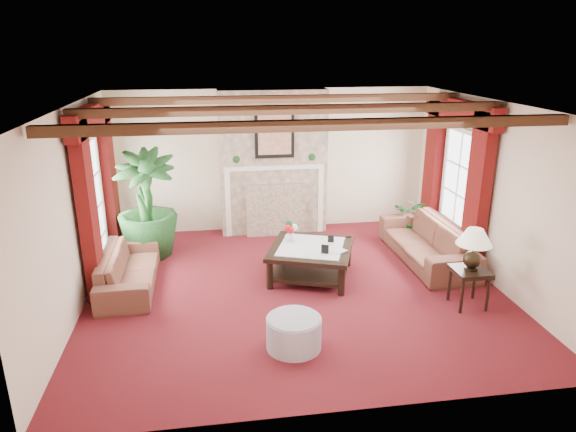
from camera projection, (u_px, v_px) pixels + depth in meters
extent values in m
plane|color=#480D15|center=(295.00, 288.00, 7.68)|extent=(6.00, 6.00, 0.00)
plane|color=white|center=(296.00, 105.00, 6.82)|extent=(6.00, 6.00, 0.00)
cube|color=beige|center=(272.00, 161.00, 9.83)|extent=(6.00, 0.02, 2.70)
cube|color=beige|center=(73.00, 212.00, 6.82)|extent=(0.02, 5.50, 2.70)
cube|color=beige|center=(493.00, 193.00, 7.67)|extent=(0.02, 5.50, 2.70)
imported|color=#3B1018|center=(128.00, 263.00, 7.64)|extent=(1.94, 0.63, 0.75)
imported|color=#3B1018|center=(428.00, 235.00, 8.55)|extent=(2.30, 0.76, 0.89)
imported|color=black|center=(148.00, 227.00, 8.72)|extent=(1.04, 1.84, 1.03)
imported|color=black|center=(415.00, 222.00, 9.55)|extent=(1.53, 1.53, 0.63)
cylinder|color=#ABAAC1|center=(294.00, 333.00, 6.13)|extent=(0.66, 0.66, 0.39)
imported|color=silver|center=(291.00, 236.00, 8.10)|extent=(0.19, 0.20, 0.19)
imported|color=black|center=(330.00, 243.00, 7.65)|extent=(0.25, 0.23, 0.32)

